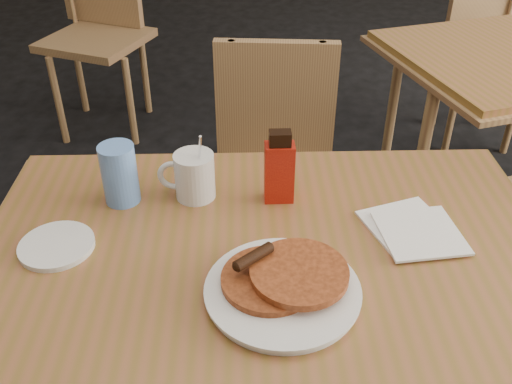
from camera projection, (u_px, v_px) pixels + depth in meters
main_table at (268, 268)px, 1.19m from camera, size 1.30×0.93×0.75m
chair_main_far at (274, 155)px, 1.92m from camera, size 0.41×0.41×0.89m
chair_neighbor_far at (482, 44)px, 2.89m from camera, size 0.45×0.46×0.83m
chair_wall_extra at (98, 11)px, 2.94m from camera, size 0.59×0.60×1.02m
pancake_plate at (283, 286)px, 1.06m from camera, size 0.29×0.29×0.07m
coffee_mug at (193, 175)px, 1.31m from camera, size 0.13×0.09×0.17m
syrup_bottle at (279, 169)px, 1.28m from camera, size 0.07×0.05×0.18m
napkin_stack at (413, 229)px, 1.22m from camera, size 0.23×0.24×0.01m
blue_tumbler at (120, 174)px, 1.28m from camera, size 0.11×0.11×0.14m
side_saucer at (57, 246)px, 1.18m from camera, size 0.18×0.18×0.01m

